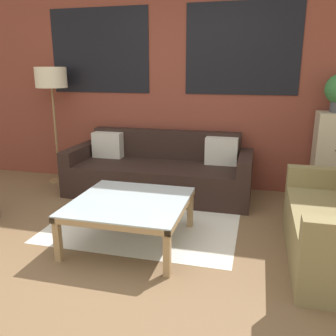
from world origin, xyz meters
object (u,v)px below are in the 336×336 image
floor_lamp (51,82)px  drawer_cabinet (332,158)px  couch_dark (159,173)px  coffee_table (130,206)px

floor_lamp → drawer_cabinet: 3.71m
couch_dark → drawer_cabinet: (2.07, 0.22, 0.27)m
couch_dark → drawer_cabinet: bearing=6.0°
drawer_cabinet → floor_lamp: bearing=-178.8°
floor_lamp → drawer_cabinet: floor_lamp is taller
drawer_cabinet → coffee_table: bearing=-140.6°
couch_dark → coffee_table: 1.39m
coffee_table → floor_lamp: (-1.66, 1.53, 1.04)m
couch_dark → floor_lamp: 1.91m
coffee_table → floor_lamp: floor_lamp is taller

